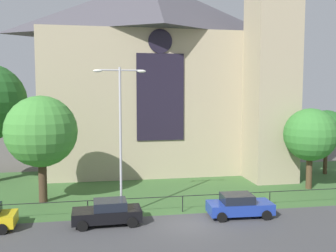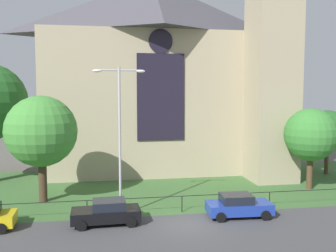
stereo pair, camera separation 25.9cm
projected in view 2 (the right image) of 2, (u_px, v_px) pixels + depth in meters
ground at (164, 185)px, 32.99m from camera, size 160.00×160.00×0.00m
road_asphalt at (197, 237)px, 21.20m from camera, size 120.00×8.00×0.01m
grass_verge at (168, 191)px, 31.03m from camera, size 120.00×20.00×0.01m
church_building at (160, 72)px, 39.90m from camera, size 23.20×16.20×26.00m
iron_railing at (182, 198)px, 25.55m from camera, size 25.43×0.07×1.13m
tree_left_near at (41, 132)px, 27.61m from camera, size 5.25×5.25×7.92m
tree_right_far at (328, 130)px, 37.12m from camera, size 3.79×3.79×6.40m
tree_right_near at (311, 135)px, 31.40m from camera, size 4.42×4.42×6.83m
streetlamp_near at (120, 125)px, 24.32m from camera, size 3.37×0.26×9.75m
parked_car_black at (107, 212)px, 23.21m from camera, size 4.25×2.13×1.51m
parked_car_blue at (238, 206)px, 24.57m from camera, size 4.27×2.16×1.51m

